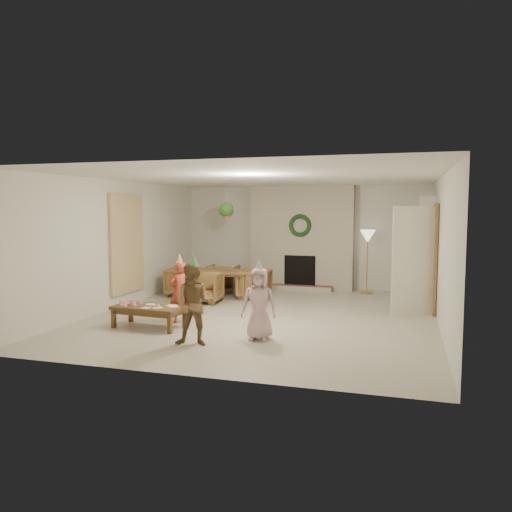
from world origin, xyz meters
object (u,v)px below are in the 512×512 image
at_px(dining_chair_left, 184,282).
at_px(child_pink, 259,304).
at_px(dining_chair_right, 254,284).
at_px(child_red, 180,292).
at_px(child_plaid, 194,305).
at_px(dining_chair_near, 204,287).
at_px(coffee_table_top, 149,308).
at_px(dining_chair_far, 223,278).
at_px(dining_table, 214,284).

bearing_deg(dining_chair_left, child_pink, -144.16).
distance_m(dining_chair_left, dining_chair_right, 1.62).
relative_size(child_red, child_plaid, 0.89).
distance_m(dining_chair_near, dining_chair_left, 1.02).
height_order(dining_chair_near, coffee_table_top, dining_chair_near).
relative_size(dining_chair_far, coffee_table_top, 0.60).
xyz_separation_m(dining_chair_right, child_pink, (1.08, -3.31, 0.22)).
distance_m(dining_chair_near, dining_chair_right, 1.15).
height_order(dining_chair_far, dining_chair_right, same).
height_order(dining_table, child_pink, child_pink).
distance_m(coffee_table_top, child_plaid, 1.41).
height_order(dining_table, coffee_table_top, dining_table).
bearing_deg(dining_chair_right, child_red, -16.10).
xyz_separation_m(dining_chair_far, dining_chair_right, (0.95, -0.65, 0.00)).
bearing_deg(child_red, dining_table, -123.67).
xyz_separation_m(coffee_table_top, child_pink, (1.94, -0.21, 0.21)).
bearing_deg(dining_chair_left, coffee_table_top, -170.23).
relative_size(dining_chair_right, coffee_table_top, 0.60).
relative_size(dining_chair_near, coffee_table_top, 0.60).
distance_m(child_red, child_plaid, 1.51).
height_order(dining_chair_right, child_red, child_red).
bearing_deg(child_plaid, child_pink, 26.00).
bearing_deg(dining_table, dining_chair_far, 90.00).
relative_size(dining_chair_near, child_red, 0.66).
bearing_deg(dining_chair_right, dining_chair_left, -90.00).
bearing_deg(coffee_table_top, dining_chair_near, 94.30).
bearing_deg(dining_chair_near, child_plaid, -74.47).
height_order(dining_chair_left, dining_chair_right, same).
height_order(dining_chair_far, child_plaid, child_plaid).
bearing_deg(child_red, coffee_table_top, 14.57).
relative_size(dining_chair_near, dining_chair_right, 1.00).
distance_m(dining_table, child_plaid, 4.00).
xyz_separation_m(dining_chair_near, dining_chair_far, (-0.11, 1.44, 0.00)).
bearing_deg(dining_chair_far, dining_chair_near, 90.00).
bearing_deg(dining_chair_near, coffee_table_top, -94.97).
xyz_separation_m(dining_chair_near, dining_chair_right, (0.84, 0.79, 0.00)).
height_order(dining_chair_far, dining_chair_left, same).
distance_m(dining_chair_right, child_red, 2.67).
bearing_deg(child_plaid, dining_table, 97.56).
bearing_deg(child_red, dining_chair_right, -143.39).
distance_m(dining_chair_left, child_plaid, 4.21).
height_order(dining_chair_right, child_pink, child_pink).
bearing_deg(child_plaid, dining_chair_right, 84.51).
xyz_separation_m(dining_chair_left, child_plaid, (1.90, -3.75, 0.27)).
bearing_deg(dining_chair_near, child_red, -84.97).
bearing_deg(child_pink, dining_chair_right, 104.90).
xyz_separation_m(dining_chair_left, child_red, (1.08, -2.48, 0.21)).
height_order(child_red, child_plaid, child_plaid).
relative_size(dining_chair_left, child_pink, 0.65).
height_order(dining_chair_right, child_plaid, child_plaid).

